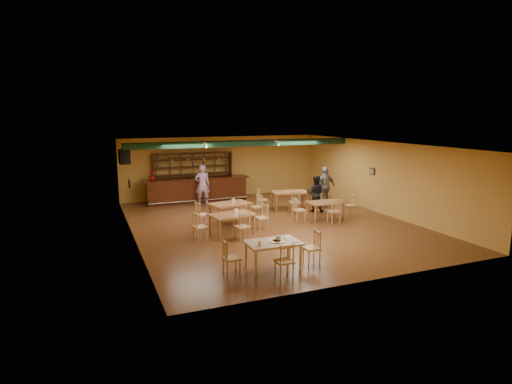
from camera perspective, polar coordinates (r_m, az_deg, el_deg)
name	(u,v)px	position (r m, az deg, el deg)	size (l,w,h in m)	color
floor	(270,224)	(16.05, 1.95, -4.32)	(12.00, 12.00, 0.00)	#533117
ceiling_beam	(244,143)	(18.15, -1.63, 6.59)	(10.00, 0.30, 0.25)	#11331F
track_rail_left	(199,142)	(18.18, -7.66, 6.73)	(0.05, 2.50, 0.05)	silver
track_rail_right	(268,140)	(19.23, 1.68, 7.02)	(0.05, 2.50, 0.05)	silver
ac_unit	(125,157)	(18.51, -17.30, 4.59)	(0.34, 0.70, 0.48)	silver
picture_left	(129,184)	(15.41, -16.73, 1.09)	(0.04, 0.34, 0.28)	black
picture_right	(372,171)	(18.68, 15.41, 2.72)	(0.04, 0.34, 0.28)	black
bar_counter	(197,190)	(20.21, -8.01, 0.30)	(5.00, 0.85, 1.13)	black
back_bar_hutch	(193,176)	(20.73, -8.48, 2.15)	(3.87, 0.40, 2.28)	black
poinsettia	(152,175)	(19.70, -13.86, 2.18)	(0.26, 0.26, 0.46)	#A00E18
dining_table_a	(230,213)	(16.23, -3.52, -2.80)	(1.50, 0.90, 0.75)	#A16339
dining_table_b	(290,200)	(18.52, 4.60, -1.12)	(1.55, 0.93, 0.78)	#A16339
dining_table_c	(232,224)	(14.53, -3.26, -4.39)	(1.49, 0.89, 0.74)	#A16339
dining_table_d	(325,210)	(16.94, 9.30, -2.45)	(1.40, 0.84, 0.70)	#A16339
near_table	(273,255)	(11.39, 2.31, -8.56)	(1.42, 0.91, 0.76)	tan
pizza_tray	(277,241)	(11.31, 2.80, -6.64)	(0.40, 0.40, 0.01)	silver
parmesan_shaker	(259,243)	(10.94, 0.47, -6.95)	(0.07, 0.07, 0.11)	#EAE5C6
napkin_stack	(282,238)	(11.58, 3.52, -6.18)	(0.20, 0.15, 0.03)	white
pizza_server	(281,240)	(11.41, 3.39, -6.43)	(0.32, 0.09, 0.00)	silver
side_plate	(295,241)	(11.33, 5.34, -6.65)	(0.22, 0.22, 0.01)	white
patron_bar	(202,185)	(19.38, -7.24, 0.98)	(0.68, 0.45, 1.86)	#A155B8
patron_right_a	(315,193)	(18.13, 8.01, -0.18)	(0.76, 0.59, 1.56)	black
patron_right_b	(325,187)	(19.12, 9.31, 0.70)	(1.05, 0.44, 1.80)	slate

